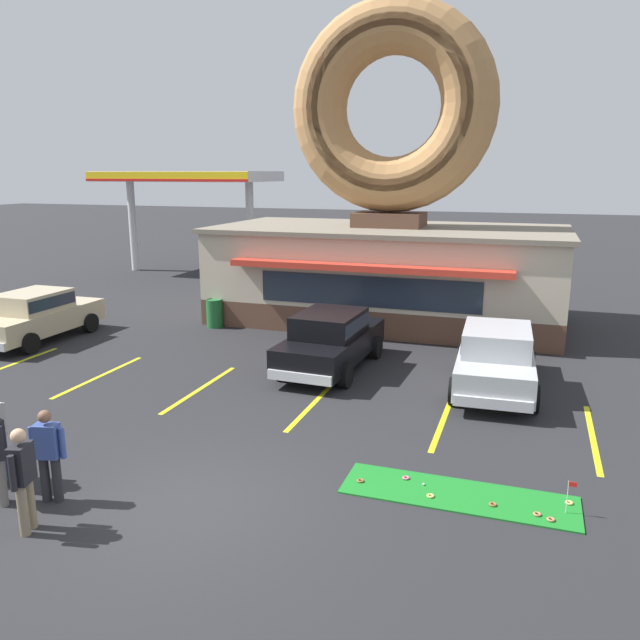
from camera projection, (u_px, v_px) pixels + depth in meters
name	position (u px, v px, depth m)	size (l,w,h in m)	color
ground_plane	(188.00, 505.00, 10.06)	(160.00, 160.00, 0.00)	#232326
donut_shop_building	(389.00, 216.00, 22.01)	(12.30, 6.75, 10.96)	brown
putting_mat	(458.00, 495.00, 10.35)	(3.84, 1.12, 0.03)	#197523
mini_donut_near_left	(551.00, 519.00, 9.56)	(0.13, 0.13, 0.04)	#A5724C
mini_donut_near_right	(493.00, 504.00, 10.00)	(0.13, 0.13, 0.04)	brown
mini_donut_mid_left	(537.00, 514.00, 9.71)	(0.13, 0.13, 0.04)	#A5724C
mini_donut_mid_centre	(569.00, 503.00, 10.05)	(0.13, 0.13, 0.04)	#E5C666
mini_donut_mid_right	(430.00, 496.00, 10.26)	(0.13, 0.13, 0.04)	#E5C666
mini_donut_far_left	(360.00, 481.00, 10.77)	(0.13, 0.13, 0.04)	brown
mini_donut_far_centre	(406.00, 478.00, 10.87)	(0.13, 0.13, 0.04)	#D8667F
golf_ball	(424.00, 484.00, 10.64)	(0.04, 0.04, 0.04)	white
putting_flag_pin	(571.00, 490.00, 9.68)	(0.13, 0.01, 0.55)	silver
car_champagne	(36.00, 314.00, 19.75)	(2.01, 4.58, 1.60)	#BCAD89
car_black	(331.00, 338.00, 16.89)	(2.12, 4.63, 1.60)	black
car_silver	(496.00, 355.00, 15.25)	(2.12, 4.63, 1.60)	#B2B5BA
pedestrian_blue_sweater_man	(48.00, 452.00, 10.01)	(0.58, 0.33, 1.58)	#232328
pedestrian_clipboard_woman	(23.00, 475.00, 9.14)	(0.33, 0.58, 1.64)	#7F7056
trash_bin	(215.00, 313.00, 21.59)	(0.57, 0.57, 0.97)	#1E662D
gas_station_canopy	(187.00, 180.00, 32.12)	(9.00, 4.46, 5.30)	silver
parking_stripe_far_left	(10.00, 365.00, 17.37)	(0.12, 3.60, 0.01)	yellow
parking_stripe_left	(100.00, 376.00, 16.43)	(0.12, 3.60, 0.01)	yellow
parking_stripe_mid_left	(200.00, 389.00, 15.48)	(0.12, 3.60, 0.01)	yellow
parking_stripe_centre	(314.00, 403.00, 14.54)	(0.12, 3.60, 0.01)	yellow
parking_stripe_mid_right	(444.00, 419.00, 13.60)	(0.12, 3.60, 0.01)	yellow
parking_stripe_right	(593.00, 437.00, 12.65)	(0.12, 3.60, 0.01)	yellow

